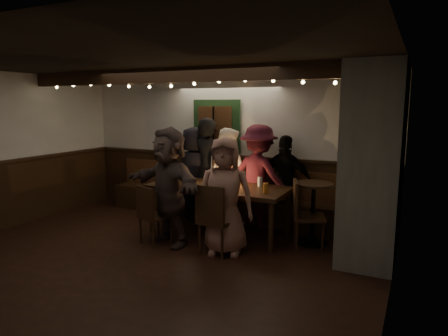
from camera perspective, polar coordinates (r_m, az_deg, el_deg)
The scene contains 13 objects.
room at distance 5.99m, azimuth 5.20°, elevation -0.49°, with size 6.02×5.01×2.62m.
dining_table at distance 6.32m, azimuth -0.84°, elevation -3.16°, with size 2.22×0.95×0.96m.
chair_near_left at distance 6.01m, azimuth -10.43°, elevation -6.17°, with size 0.51×0.51×0.89m.
chair_near_right at distance 5.50m, azimuth -1.45°, elevation -6.83°, with size 0.48×0.48×0.99m.
chair_end at distance 5.89m, azimuth 11.15°, elevation -5.96°, with size 0.57×0.57×0.99m.
high_top at distance 6.10m, azimuth 12.61°, elevation -5.22°, with size 0.58×0.58×0.92m.
person_a at distance 7.30m, azimuth -4.24°, elevation -0.67°, with size 0.81×0.53×1.66m, color black.
person_b at distance 7.07m, azimuth -2.30°, elevation -0.24°, with size 0.67×0.44×1.84m, color black.
person_c at distance 6.94m, azimuth 0.45°, elevation -1.13°, with size 0.81×0.63×1.67m, color white.
person_d at distance 6.71m, azimuth 4.95°, elevation -1.22°, with size 1.12×0.65×1.74m, color #431220.
person_e at distance 6.69m, azimuth 8.78°, elevation -2.07°, with size 0.92×0.38×1.57m, color black.
person_f at distance 5.93m, azimuth -7.87°, elevation -2.58°, with size 1.63×0.52×1.75m, color #443330.
person_g at distance 5.51m, azimuth 0.13°, elevation -4.01°, with size 0.80×0.52×1.64m, color #9D6C5D.
Camera 1 is at (3.20, -4.09, 2.08)m, focal length 32.00 mm.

